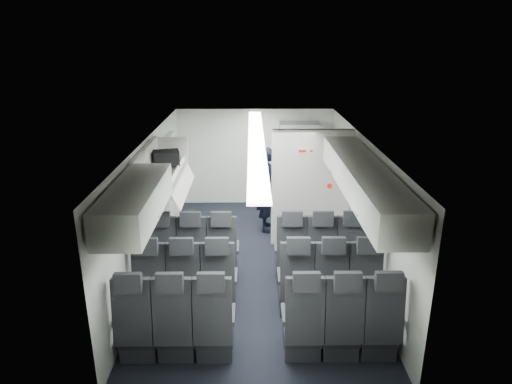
{
  "coord_description": "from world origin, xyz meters",
  "views": [
    {
      "loc": [
        -0.08,
        -6.88,
        3.66
      ],
      "look_at": [
        0.0,
        0.4,
        1.15
      ],
      "focal_mm": 32.0,
      "sensor_mm": 36.0,
      "label": 1
    }
  ],
  "objects_px": {
    "flight_attendant": "(267,189)",
    "carry_on_bag": "(166,158)",
    "galley_unit": "(298,166)",
    "boarding_door": "(171,182)",
    "seat_row_mid": "(257,288)",
    "seat_row_rear": "(258,328)",
    "seat_row_front": "(257,257)"
  },
  "relations": [
    {
      "from": "seat_row_front",
      "to": "boarding_door",
      "type": "distance_m",
      "value": 2.71
    },
    {
      "from": "seat_row_front",
      "to": "seat_row_rear",
      "type": "bearing_deg",
      "value": -90.0
    },
    {
      "from": "seat_row_front",
      "to": "seat_row_mid",
      "type": "relative_size",
      "value": 1.0
    },
    {
      "from": "flight_attendant",
      "to": "carry_on_bag",
      "type": "xyz_separation_m",
      "value": [
        -1.64,
        -1.38,
        0.99
      ]
    },
    {
      "from": "flight_attendant",
      "to": "galley_unit",
      "type": "bearing_deg",
      "value": -28.58
    },
    {
      "from": "seat_row_rear",
      "to": "flight_attendant",
      "type": "relative_size",
      "value": 1.99
    },
    {
      "from": "seat_row_front",
      "to": "carry_on_bag",
      "type": "distance_m",
      "value": 2.1
    },
    {
      "from": "boarding_door",
      "to": "flight_attendant",
      "type": "distance_m",
      "value": 1.87
    },
    {
      "from": "seat_row_mid",
      "to": "flight_attendant",
      "type": "height_order",
      "value": "flight_attendant"
    },
    {
      "from": "seat_row_mid",
      "to": "seat_row_rear",
      "type": "distance_m",
      "value": 0.9
    },
    {
      "from": "seat_row_mid",
      "to": "seat_row_front",
      "type": "bearing_deg",
      "value": 90.0
    },
    {
      "from": "seat_row_front",
      "to": "galley_unit",
      "type": "bearing_deg",
      "value": 73.72
    },
    {
      "from": "seat_row_front",
      "to": "galley_unit",
      "type": "xyz_separation_m",
      "value": [
        0.95,
        3.25,
        0.55
      ]
    },
    {
      "from": "carry_on_bag",
      "to": "flight_attendant",
      "type": "bearing_deg",
      "value": 26.55
    },
    {
      "from": "seat_row_front",
      "to": "boarding_door",
      "type": "bearing_deg",
      "value": 128.16
    },
    {
      "from": "galley_unit",
      "to": "boarding_door",
      "type": "relative_size",
      "value": 1.02
    },
    {
      "from": "galley_unit",
      "to": "boarding_door",
      "type": "distance_m",
      "value": 2.84
    },
    {
      "from": "seat_row_rear",
      "to": "carry_on_bag",
      "type": "height_order",
      "value": "carry_on_bag"
    },
    {
      "from": "seat_row_rear",
      "to": "carry_on_bag",
      "type": "relative_size",
      "value": 8.39
    },
    {
      "from": "seat_row_rear",
      "to": "galley_unit",
      "type": "bearing_deg",
      "value": 79.35
    },
    {
      "from": "galley_unit",
      "to": "seat_row_mid",
      "type": "bearing_deg",
      "value": -102.88
    },
    {
      "from": "seat_row_mid",
      "to": "carry_on_bag",
      "type": "height_order",
      "value": "carry_on_bag"
    },
    {
      "from": "seat_row_rear",
      "to": "boarding_door",
      "type": "relative_size",
      "value": 1.79
    },
    {
      "from": "seat_row_rear",
      "to": "boarding_door",
      "type": "bearing_deg",
      "value": 112.87
    },
    {
      "from": "galley_unit",
      "to": "boarding_door",
      "type": "height_order",
      "value": "galley_unit"
    },
    {
      "from": "seat_row_front",
      "to": "boarding_door",
      "type": "relative_size",
      "value": 1.79
    },
    {
      "from": "seat_row_mid",
      "to": "galley_unit",
      "type": "distance_m",
      "value": 4.3
    },
    {
      "from": "galley_unit",
      "to": "boarding_door",
      "type": "bearing_deg",
      "value": -155.72
    },
    {
      "from": "seat_row_front",
      "to": "flight_attendant",
      "type": "distance_m",
      "value": 2.07
    },
    {
      "from": "seat_row_rear",
      "to": "galley_unit",
      "type": "height_order",
      "value": "galley_unit"
    },
    {
      "from": "boarding_door",
      "to": "seat_row_mid",
      "type": "bearing_deg",
      "value": -61.23
    },
    {
      "from": "seat_row_front",
      "to": "seat_row_rear",
      "type": "height_order",
      "value": "same"
    }
  ]
}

